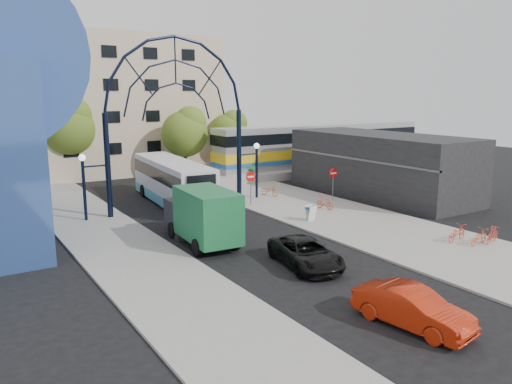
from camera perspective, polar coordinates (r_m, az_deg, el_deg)
ground at (r=24.75m, az=4.77°, el=-8.23°), size 120.00×120.00×0.00m
sidewalk_east at (r=32.68m, az=11.71°, el=-3.48°), size 8.00×56.00×0.12m
plaza_west at (r=26.96m, az=-14.43°, el=-6.78°), size 5.00×50.00×0.12m
gateway_arch at (r=35.47m, az=-9.12°, el=11.63°), size 13.64×0.44×12.10m
stop_sign at (r=36.49m, az=-0.61°, el=1.40°), size 0.80×0.07×2.50m
do_not_enter_sign at (r=38.58m, az=8.82°, el=1.78°), size 0.76×0.07×2.48m
street_name_sign at (r=37.18m, az=-0.58°, el=1.80°), size 0.70×0.70×2.80m
sandwich_board at (r=32.38m, az=6.27°, el=-2.20°), size 0.55×0.61×0.99m
commercial_block_east at (r=41.95m, az=13.99°, el=3.06°), size 6.00×16.00×5.00m
apartment_block at (r=55.89m, az=-15.93°, el=9.57°), size 20.00×12.10×14.00m
train_platform at (r=53.61m, az=7.54°, el=2.76°), size 32.00×5.00×0.80m
train_car at (r=53.30m, az=7.61°, el=5.42°), size 25.10×3.05×4.20m
tree_north_a at (r=49.00m, az=-8.01°, el=6.90°), size 4.48×4.48×7.00m
tree_north_b at (r=49.60m, az=-20.65°, el=7.11°), size 5.12×5.12×8.00m
tree_north_c at (r=53.53m, az=-3.02°, el=7.00°), size 4.16×4.16×6.50m
city_bus at (r=37.86m, az=-9.53°, el=1.20°), size 3.72×12.20×3.30m
green_truck at (r=27.73m, az=-6.26°, el=-2.71°), size 2.75×6.41×3.16m
black_suv at (r=24.31m, az=5.69°, el=-6.94°), size 3.12×5.19×1.35m
red_sedan at (r=19.08m, az=17.41°, el=-12.53°), size 2.18×4.53×1.43m
bike_near_a at (r=40.03m, az=1.57°, el=0.19°), size 1.09×1.75×0.87m
bike_near_b at (r=35.76m, az=7.87°, el=-1.25°), size 0.74×1.53×0.88m
bike_far_a at (r=30.04m, az=21.96°, el=-4.36°), size 1.82×0.87×0.92m
bike_far_b at (r=30.44m, az=25.41°, el=-4.43°), size 1.60×0.77×0.92m
bike_far_c at (r=29.82m, az=24.12°, el=-4.70°), size 1.68×0.78×0.85m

